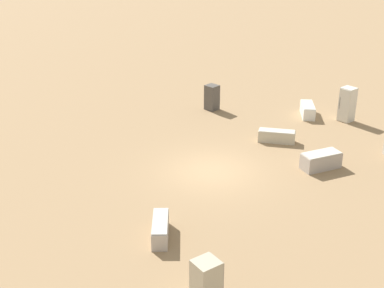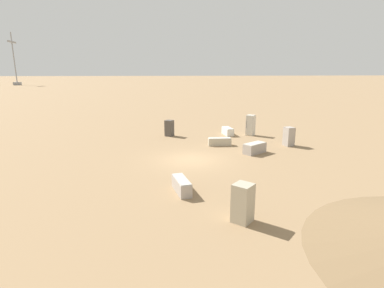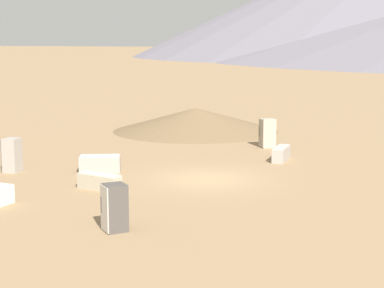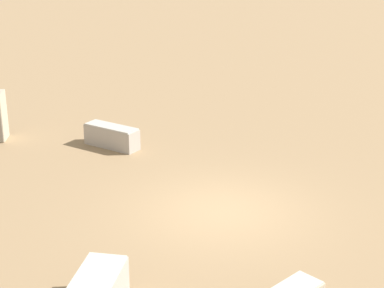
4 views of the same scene
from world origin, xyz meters
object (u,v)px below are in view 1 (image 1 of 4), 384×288
object	(u,v)px
discarded_fridge_4	(212,97)
discarded_fridge_5	(206,284)
discarded_fridge_3	(347,104)
discarded_fridge_7	(160,229)
discarded_fridge_6	(277,136)
discarded_fridge_1	(308,110)
discarded_fridge_0	(321,161)

from	to	relation	value
discarded_fridge_4	discarded_fridge_5	xyz separation A→B (m)	(17.01, 1.34, 0.05)
discarded_fridge_3	discarded_fridge_7	distance (m)	15.14
discarded_fridge_3	discarded_fridge_6	xyz separation A→B (m)	(3.48, -3.90, -0.65)
discarded_fridge_1	discarded_fridge_4	bearing A→B (deg)	173.05
discarded_fridge_3	discarded_fridge_6	world-z (taller)	discarded_fridge_3
discarded_fridge_4	discarded_fridge_6	distance (m)	5.77
discarded_fridge_4	discarded_fridge_7	xyz separation A→B (m)	(13.61, -0.66, -0.40)
discarded_fridge_3	discarded_fridge_1	bearing A→B (deg)	28.55
discarded_fridge_5	discarded_fridge_4	bearing A→B (deg)	141.97
discarded_fridge_0	discarded_fridge_1	bearing A→B (deg)	150.10
discarded_fridge_0	discarded_fridge_4	world-z (taller)	discarded_fridge_4
discarded_fridge_1	discarded_fridge_6	xyz separation A→B (m)	(4.01, -1.84, -0.03)
discarded_fridge_4	discarded_fridge_6	size ratio (longest dim) A/B	0.78
discarded_fridge_3	discarded_fridge_7	bearing A→B (deg)	99.78
discarded_fridge_5	discarded_fridge_7	xyz separation A→B (m)	(-3.40, -2.00, -0.45)
discarded_fridge_4	discarded_fridge_1	bearing A→B (deg)	32.35
discarded_fridge_4	discarded_fridge_0	bearing A→B (deg)	-15.42
discarded_fridge_0	discarded_fridge_3	world-z (taller)	discarded_fridge_3
discarded_fridge_5	discarded_fridge_7	world-z (taller)	discarded_fridge_5
discarded_fridge_7	discarded_fridge_3	bearing A→B (deg)	49.10
discarded_fridge_1	discarded_fridge_3	size ratio (longest dim) A/B	0.93
discarded_fridge_1	discarded_fridge_7	xyz separation A→B (m)	(13.21, -6.19, 0.00)
discarded_fridge_1	discarded_fridge_3	xyz separation A→B (m)	(0.53, 2.06, 0.62)
discarded_fridge_5	discarded_fridge_6	world-z (taller)	discarded_fridge_5
discarded_fridge_0	discarded_fridge_3	size ratio (longest dim) A/B	1.01
discarded_fridge_7	discarded_fridge_1	bearing A→B (deg)	57.05
discarded_fridge_4	discarded_fridge_5	bearing A→B (deg)	-48.96
discarded_fridge_3	discarded_fridge_5	bearing A→B (deg)	111.59
discarded_fridge_1	discarded_fridge_6	bearing A→B (deg)	-117.39
discarded_fridge_0	discarded_fridge_5	distance (m)	10.73
discarded_fridge_1	discarded_fridge_3	bearing A→B (deg)	-17.04
discarded_fridge_0	discarded_fridge_7	size ratio (longest dim) A/B	1.03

